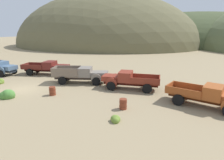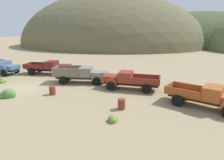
# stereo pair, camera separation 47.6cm
# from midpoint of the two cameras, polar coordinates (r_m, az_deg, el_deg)

# --- Properties ---
(ground_plane) EXTENTS (300.00, 300.00, 0.00)m
(ground_plane) POSITION_cam_midpoint_polar(r_m,az_deg,el_deg) (22.27, -24.95, -2.39)
(ground_plane) COLOR #998460
(hill_center) EXTENTS (76.10, 61.39, 41.28)m
(hill_center) POSITION_cam_midpoint_polar(r_m,az_deg,el_deg) (81.03, -1.06, 10.66)
(hill_center) COLOR brown
(hill_center) RESTS_ON ground
(hill_far_left) EXTENTS (108.48, 62.11, 28.36)m
(hill_far_left) POSITION_cam_midpoint_polar(r_m,az_deg,el_deg) (96.72, 22.64, 10.24)
(hill_far_left) COLOR #424C2D
(hill_far_left) RESTS_ON ground
(truck_chalk_blue) EXTENTS (5.79, 2.64, 1.91)m
(truck_chalk_blue) POSITION_cam_midpoint_polar(r_m,az_deg,el_deg) (30.90, -30.10, 3.45)
(truck_chalk_blue) COLOR #262D39
(truck_chalk_blue) RESTS_ON ground
(truck_oxblood) EXTENTS (6.77, 3.79, 1.89)m
(truck_oxblood) POSITION_cam_midpoint_polar(r_m,az_deg,el_deg) (28.01, -17.67, 3.75)
(truck_oxblood) COLOR black
(truck_oxblood) RESTS_ON ground
(truck_primer_gray) EXTENTS (6.71, 3.98, 1.91)m
(truck_primer_gray) POSITION_cam_midpoint_polar(r_m,az_deg,el_deg) (22.45, -7.75, 1.72)
(truck_primer_gray) COLOR #3D322D
(truck_primer_gray) RESTS_ON ground
(truck_rust_red) EXTENTS (6.30, 3.01, 1.89)m
(truck_rust_red) POSITION_cam_midpoint_polar(r_m,az_deg,el_deg) (19.98, 5.11, 0.06)
(truck_rust_red) COLOR #42140D
(truck_rust_red) RESTS_ON ground
(truck_oxide_orange) EXTENTS (6.32, 3.44, 1.89)m
(truck_oxide_orange) POSITION_cam_midpoint_polar(r_m,az_deg,el_deg) (16.87, 28.84, -4.64)
(truck_oxide_orange) COLOR #51220D
(truck_oxide_orange) RESTS_ON ground
(oil_drum_foreground) EXTENTS (0.65, 0.65, 0.84)m
(oil_drum_foreground) POSITION_cam_midpoint_polar(r_m,az_deg,el_deg) (19.06, -17.11, -3.09)
(oil_drum_foreground) COLOR brown
(oil_drum_foreground) RESTS_ON ground
(oil_drum_by_truck) EXTENTS (0.64, 0.64, 0.85)m
(oil_drum_by_truck) POSITION_cam_midpoint_polar(r_m,az_deg,el_deg) (14.99, 3.85, -7.37)
(oil_drum_by_truck) COLOR brown
(oil_drum_by_truck) RESTS_ON ground
(bush_between_trucks) EXTENTS (0.71, 0.76, 0.56)m
(bush_between_trucks) POSITION_cam_midpoint_polar(r_m,az_deg,el_deg) (13.14, 1.32, -12.04)
(bush_between_trucks) COLOR olive
(bush_between_trucks) RESTS_ON ground
(bush_front_right) EXTENTS (0.81, 0.86, 0.79)m
(bush_front_right) POSITION_cam_midpoint_polar(r_m,az_deg,el_deg) (25.83, -30.10, -0.32)
(bush_front_right) COLOR olive
(bush_front_right) RESTS_ON ground
(bush_lone_scrub) EXTENTS (1.28, 1.20, 1.07)m
(bush_lone_scrub) POSITION_cam_midpoint_polar(r_m,az_deg,el_deg) (20.00, -28.64, -3.89)
(bush_lone_scrub) COLOR #4C8438
(bush_lone_scrub) RESTS_ON ground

